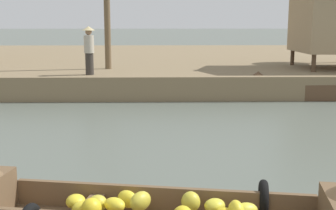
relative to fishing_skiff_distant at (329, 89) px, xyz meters
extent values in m
plane|color=#596056|center=(-6.24, -3.75, -0.33)|extent=(300.00, 300.00, 0.00)
cube|color=#7F6B4C|center=(-6.24, 9.48, 0.08)|extent=(160.00, 20.00, 0.82)
cube|color=brown|center=(-5.89, -9.58, -0.04)|extent=(4.01, 0.75, 0.35)
cube|color=brown|center=(-6.82, -9.91, -0.02)|extent=(0.35, 0.95, 0.05)
torus|color=black|center=(-4.53, -9.69, 0.00)|extent=(0.20, 0.53, 0.52)
ellipsoid|color=yellow|center=(-6.33, -9.72, 0.02)|extent=(0.36, 0.35, 0.23)
ellipsoid|color=yellow|center=(-6.84, -10.01, 0.02)|extent=(0.37, 0.29, 0.20)
ellipsoid|color=gold|center=(-6.15, -9.96, 0.09)|extent=(0.37, 0.38, 0.25)
ellipsoid|color=yellow|center=(-5.21, -9.98, 0.03)|extent=(0.36, 0.35, 0.18)
ellipsoid|color=gold|center=(-5.52, -9.96, 0.08)|extent=(0.31, 0.32, 0.27)
ellipsoid|color=gold|center=(-6.71, -9.85, 0.02)|extent=(0.32, 0.30, 0.22)
ellipsoid|color=yellow|center=(-6.47, -10.00, 0.06)|extent=(0.36, 0.34, 0.18)
ellipsoid|color=yellow|center=(-7.02, -9.68, -0.02)|extent=(0.27, 0.29, 0.18)
ellipsoid|color=yellow|center=(-6.74, -10.12, 0.07)|extent=(0.35, 0.35, 0.27)
cube|color=brown|center=(0.00, 0.00, -0.27)|extent=(4.29, 1.18, 0.12)
cube|color=brown|center=(-0.02, -0.50, 0.00)|extent=(4.27, 0.17, 0.42)
cube|color=brown|center=(0.01, 0.50, 0.00)|extent=(4.27, 0.17, 0.42)
cube|color=brown|center=(-2.48, 0.05, 0.11)|extent=(0.71, 0.94, 0.63)
cone|color=brown|center=(-2.48, 0.05, 0.52)|extent=(0.57, 0.57, 0.20)
cylinder|color=#4C3826|center=(-0.25, 0.99, 0.81)|extent=(0.16, 0.16, 0.64)
cylinder|color=#4C3826|center=(-0.25, 3.64, 0.81)|extent=(0.16, 0.16, 0.64)
cylinder|color=#332D28|center=(-8.30, 0.28, 0.87)|extent=(0.28, 0.28, 0.75)
cylinder|color=#B7AD99|center=(-8.30, 0.28, 1.54)|extent=(0.34, 0.34, 0.60)
sphere|color=#9E7556|center=(-8.30, 0.28, 1.96)|extent=(0.22, 0.22, 0.22)
cone|color=tan|center=(-8.30, 0.28, 2.08)|extent=(0.44, 0.44, 0.14)
camera|label=1|loc=(-5.92, -15.30, 2.32)|focal=48.12mm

